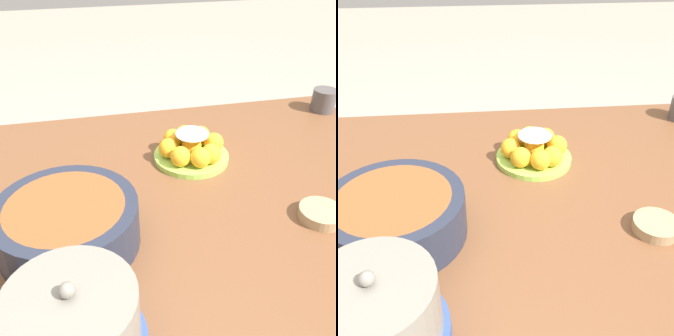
{
  "view_description": "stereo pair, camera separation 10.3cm",
  "coord_description": "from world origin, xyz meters",
  "views": [
    {
      "loc": [
        0.1,
        0.75,
        1.31
      ],
      "look_at": [
        -0.09,
        -0.09,
        0.74
      ],
      "focal_mm": 42.0,
      "sensor_mm": 36.0,
      "label": 1
    },
    {
      "loc": [
        -0.01,
        0.76,
        1.31
      ],
      "look_at": [
        -0.09,
        -0.09,
        0.74
      ],
      "focal_mm": 42.0,
      "sensor_mm": 36.0,
      "label": 2
    }
  ],
  "objects": [
    {
      "name": "sauce_bowl",
      "position": [
        -0.41,
        0.13,
        0.72
      ],
      "size": [
        0.1,
        0.1,
        0.03
      ],
      "color": "tan",
      "rests_on": "dining_table"
    },
    {
      "name": "dining_table",
      "position": [
        0.0,
        0.0,
        0.63
      ],
      "size": [
        1.58,
        1.05,
        0.7
      ],
      "color": "brown",
      "rests_on": "ground_plane"
    },
    {
      "name": "serving_bowl",
      "position": [
        0.17,
        0.09,
        0.76
      ],
      "size": [
        0.3,
        0.3,
        0.1
      ],
      "color": "#232838",
      "rests_on": "dining_table"
    },
    {
      "name": "cup_near",
      "position": [
        -0.73,
        -0.4,
        0.74
      ],
      "size": [
        0.08,
        0.08,
        0.08
      ],
      "color": "#4C4747",
      "rests_on": "dining_table"
    },
    {
      "name": "warming_pot",
      "position": [
        0.16,
        0.37,
        0.78
      ],
      "size": [
        0.22,
        0.22,
        0.18
      ],
      "color": "#334C99",
      "rests_on": "dining_table"
    },
    {
      "name": "cake_plate",
      "position": [
        -0.18,
        -0.18,
        0.74
      ],
      "size": [
        0.22,
        0.22,
        0.09
      ],
      "color": "#99CC4C",
      "rests_on": "dining_table"
    }
  ]
}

